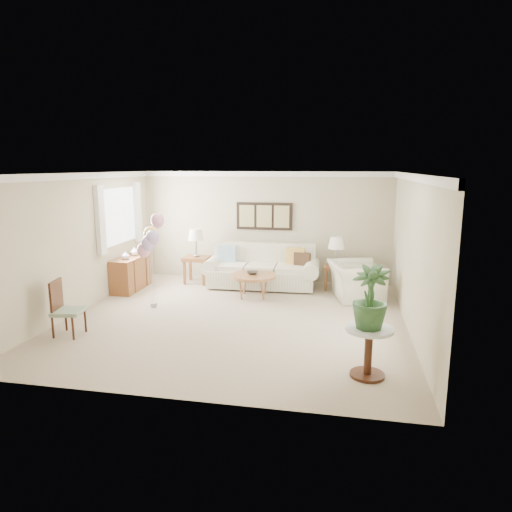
# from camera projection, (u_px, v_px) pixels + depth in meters

# --- Properties ---
(ground_plane) EXTENTS (6.00, 6.00, 0.00)m
(ground_plane) POSITION_uv_depth(u_px,v_px,m) (236.00, 318.00, 8.29)
(ground_plane) COLOR tan
(room_shell) EXTENTS (6.04, 6.04, 2.60)m
(room_shell) POSITION_uv_depth(u_px,v_px,m) (230.00, 229.00, 8.09)
(room_shell) COLOR #BDB39A
(room_shell) RESTS_ON ground
(wall_art_triptych) EXTENTS (1.35, 0.06, 0.65)m
(wall_art_triptych) POSITION_uv_depth(u_px,v_px,m) (264.00, 216.00, 10.85)
(wall_art_triptych) COLOR black
(wall_art_triptych) RESTS_ON ground
(sofa) EXTENTS (2.64, 1.04, 0.96)m
(sofa) POSITION_uv_depth(u_px,v_px,m) (262.00, 270.00, 10.42)
(sofa) COLOR beige
(sofa) RESTS_ON ground
(end_table_left) EXTENTS (0.58, 0.53, 0.63)m
(end_table_left) POSITION_uv_depth(u_px,v_px,m) (197.00, 261.00, 10.73)
(end_table_left) COLOR brown
(end_table_left) RESTS_ON ground
(end_table_right) EXTENTS (0.50, 0.46, 0.55)m
(end_table_right) POSITION_uv_depth(u_px,v_px,m) (335.00, 269.00, 10.17)
(end_table_right) COLOR brown
(end_table_right) RESTS_ON ground
(lamp_left) EXTENTS (0.37, 0.37, 0.66)m
(lamp_left) POSITION_uv_depth(u_px,v_px,m) (196.00, 236.00, 10.61)
(lamp_left) COLOR gray
(lamp_left) RESTS_ON end_table_left
(lamp_right) EXTENTS (0.37, 0.37, 0.64)m
(lamp_right) POSITION_uv_depth(u_px,v_px,m) (336.00, 244.00, 10.06)
(lamp_right) COLOR gray
(lamp_right) RESTS_ON end_table_right
(coffee_table) EXTENTS (0.96, 0.96, 0.48)m
(coffee_table) POSITION_uv_depth(u_px,v_px,m) (254.00, 276.00, 9.58)
(coffee_table) COLOR brown
(coffee_table) RESTS_ON ground
(decor_bowl) EXTENTS (0.27, 0.27, 0.06)m
(decor_bowl) POSITION_uv_depth(u_px,v_px,m) (253.00, 273.00, 9.58)
(decor_bowl) COLOR #2E2823
(decor_bowl) RESTS_ON coffee_table
(armchair) EXTENTS (1.26, 1.37, 0.75)m
(armchair) POSITION_uv_depth(u_px,v_px,m) (356.00, 281.00, 9.48)
(armchair) COLOR beige
(armchair) RESTS_ON ground
(side_table) EXTENTS (0.62, 0.62, 0.67)m
(side_table) POSITION_uv_depth(u_px,v_px,m) (369.00, 340.00, 5.91)
(side_table) COLOR silver
(side_table) RESTS_ON ground
(potted_plant) EXTENTS (0.58, 0.58, 0.82)m
(potted_plant) POSITION_uv_depth(u_px,v_px,m) (370.00, 297.00, 5.77)
(potted_plant) COLOR #25461F
(potted_plant) RESTS_ON side_table
(accent_chair) EXTENTS (0.52, 0.52, 0.91)m
(accent_chair) POSITION_uv_depth(u_px,v_px,m) (64.00, 307.00, 7.39)
(accent_chair) COLOR gray
(accent_chair) RESTS_ON ground
(credenza) EXTENTS (0.46, 1.20, 0.74)m
(credenza) POSITION_uv_depth(u_px,v_px,m) (131.00, 273.00, 10.18)
(credenza) COLOR brown
(credenza) RESTS_ON ground
(vase_white) EXTENTS (0.20, 0.20, 0.18)m
(vase_white) POSITION_uv_depth(u_px,v_px,m) (126.00, 255.00, 9.85)
(vase_white) COLOR silver
(vase_white) RESTS_ON credenza
(vase_sage) EXTENTS (0.22, 0.22, 0.20)m
(vase_sage) POSITION_uv_depth(u_px,v_px,m) (135.00, 251.00, 10.26)
(vase_sage) COLOR beige
(vase_sage) RESTS_ON credenza
(balloon_cluster) EXTENTS (0.49, 0.48, 1.85)m
(balloon_cluster) POSITION_uv_depth(u_px,v_px,m) (150.00, 237.00, 8.70)
(balloon_cluster) COLOR gray
(balloon_cluster) RESTS_ON ground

